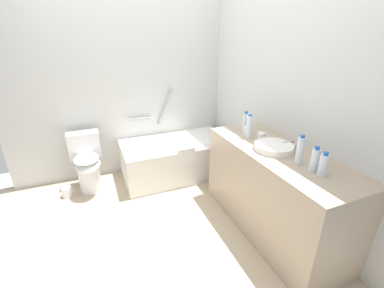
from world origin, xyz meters
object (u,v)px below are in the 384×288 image
water_bottle_0 (323,165)px  sink_basin (274,147)px  water_bottle_3 (300,150)px  drinking_glass_0 (261,136)px  bathtub (176,157)px  drinking_glass_1 (247,130)px  toilet (87,163)px  toilet_paper_roll (67,192)px  sink_faucet (291,144)px  water_bottle_2 (315,160)px  water_bottle_1 (245,122)px  water_bottle_4 (249,127)px

water_bottle_0 → sink_basin: bearing=93.4°
water_bottle_3 → drinking_glass_0: 0.53m
bathtub → drinking_glass_1: bearing=-62.4°
sink_basin → toilet: bearing=139.0°
toilet → toilet_paper_roll: 0.41m
sink_faucet → water_bottle_2: bearing=-111.9°
sink_faucet → water_bottle_1: size_ratio=0.68×
water_bottle_4 → toilet_paper_roll: (-1.83, 0.98, -0.89)m
drinking_glass_0 → water_bottle_3: bearing=-93.2°
sink_faucet → drinking_glass_0: bearing=123.3°
water_bottle_1 → drinking_glass_0: (0.01, -0.27, -0.07)m
sink_faucet → drinking_glass_1: drinking_glass_1 is taller
sink_faucet → water_bottle_3: (-0.18, -0.28, 0.08)m
water_bottle_2 → drinking_glass_1: size_ratio=2.15×
bathtub → water_bottle_2: bearing=-73.9°
water_bottle_3 → toilet_paper_roll: 2.62m
water_bottle_3 → bathtub: bearing=106.8°
sink_basin → drinking_glass_1: (-0.00, 0.42, 0.02)m
drinking_glass_0 → toilet_paper_roll: bearing=150.7°
water_bottle_1 → water_bottle_0: bearing=-90.0°
sink_basin → sink_faucet: size_ratio=2.25×
water_bottle_2 → toilet_paper_roll: (-1.90, 1.73, -0.87)m
sink_faucet → toilet_paper_roll: 2.58m
water_bottle_1 → sink_faucet: bearing=-71.9°
water_bottle_0 → drinking_glass_1: (-0.03, 0.92, -0.04)m
water_bottle_1 → toilet_paper_roll: 2.24m
drinking_glass_0 → toilet_paper_roll: (-1.91, 1.07, -0.81)m
toilet → water_bottle_4: size_ratio=2.90×
bathtub → water_bottle_0: 2.01m
bathtub → toilet_paper_roll: bearing=-179.0°
sink_faucet → water_bottle_1: 0.54m
water_bottle_1 → toilet_paper_roll: water_bottle_1 is taller
water_bottle_2 → drinking_glass_1: bearing=91.9°
water_bottle_0 → toilet_paper_roll: size_ratio=1.44×
sink_basin → sink_faucet: bearing=0.0°
water_bottle_1 → water_bottle_3: (-0.02, -0.79, 0.01)m
bathtub → drinking_glass_1: bathtub is taller
water_bottle_0 → drinking_glass_0: water_bottle_0 is taller
sink_faucet → water_bottle_2: water_bottle_2 is taller
drinking_glass_0 → water_bottle_2: bearing=-91.0°
water_bottle_0 → drinking_glass_1: 0.92m
water_bottle_3 → water_bottle_2: bearing=-82.9°
water_bottle_2 → water_bottle_4: 0.75m
sink_faucet → drinking_glass_1: bearing=114.9°
bathtub → sink_basin: bathtub is taller
sink_faucet → toilet_paper_roll: sink_faucet is taller
bathtub → toilet_paper_roll: bathtub is taller
sink_basin → water_bottle_4: 0.35m
sink_basin → drinking_glass_1: size_ratio=3.76×
water_bottle_1 → water_bottle_2: size_ratio=1.14×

